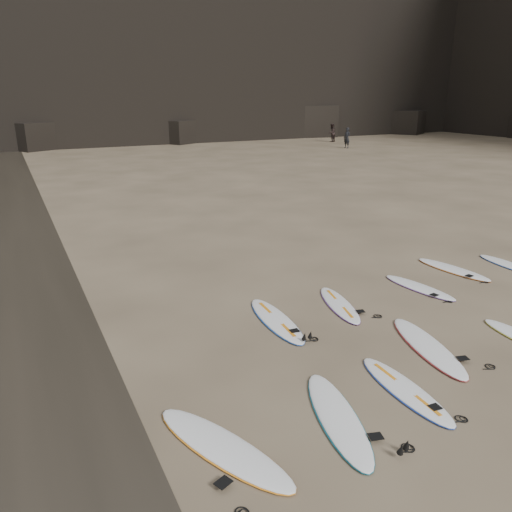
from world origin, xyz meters
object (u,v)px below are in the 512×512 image
Objects in this scene: surfboard_6 at (339,304)px; surfboard_8 at (453,269)px; surfboard_2 at (428,346)px; person_a at (347,138)px; surfboard_1 at (405,389)px; surfboard_0 at (338,417)px; person_b at (332,133)px; surfboard_7 at (419,287)px; surfboard_11 at (223,447)px; surfboard_5 at (276,320)px; surfboard_9 at (510,265)px.

surfboard_8 is at bearing 22.57° from surfboard_6.
surfboard_2 reaches higher than surfboard_8.
person_a reaches higher than surfboard_6.
surfboard_0 is at bearing -172.29° from surfboard_1.
surfboard_0 is at bearing -156.81° from surfboard_8.
surfboard_6 is 1.23× the size of person_a.
person_b is (24.71, 36.08, 0.90)m from surfboard_6.
surfboard_6 is at bearing 75.53° from surfboard_1.
person_b reaches higher than surfboard_0.
surfboard_7 is 0.92× the size of surfboard_8.
surfboard_2 is 5.34m from surfboard_8.
person_a is at bearing 48.72° from surfboard_7.
person_a is (17.78, 29.60, 0.91)m from surfboard_8.
surfboard_11 is 49.41m from person_b.
person_a is at bearing 68.33° from surfboard_6.
surfboard_7 is at bearing 3.84° from surfboard_11.
person_b is at bearing 52.77° from surfboard_8.
surfboard_0 is 3.31m from surfboard_2.
person_a reaches higher than person_b.
surfboard_0 and surfboard_5 have the same top height.
surfboard_6 is (1.87, 0.09, -0.01)m from surfboard_5.
surfboard_2 is at bearing 36.16° from surfboard_0.
person_b is at bearing 71.55° from surfboard_0.
surfboard_5 is at bearing 104.41° from surfboard_1.
surfboard_2 is at bearing -11.34° from surfboard_11.
person_b is at bearing 70.48° from surfboard_6.
surfboard_2 is 45.73m from person_b.
surfboard_11 reaches higher than surfboard_6.
surfboard_0 is 42.28m from person_a.
surfboard_9 is 1.22× the size of person_b.
surfboard_2 is at bearing -153.59° from surfboard_9.
surfboard_7 is 0.83× the size of surfboard_11.
surfboard_11 reaches higher than surfboard_0.
surfboard_2 is at bearing -150.13° from surfboard_8.
surfboard_8 is (4.24, 3.26, -0.00)m from surfboard_2.
surfboard_0 is at bearing -98.77° from surfboard_5.
surfboard_0 is 48.39m from person_b.
person_a reaches higher than surfboard_1.
surfboard_0 is 1.15× the size of surfboard_9.
surfboard_8 is 10.24m from surfboard_11.
surfboard_8 is at bearing 35.54° from person_b.
surfboard_7 is (2.26, 2.61, -0.01)m from surfboard_2.
surfboard_1 is 7.19m from surfboard_8.
surfboard_5 is at bearing 28.92° from surfboard_11.
surfboard_11 is (-4.71, -3.60, 0.01)m from surfboard_6.
surfboard_1 is 0.88× the size of surfboard_2.
person_b reaches higher than surfboard_6.
surfboard_6 is (-0.38, 2.63, -0.01)m from surfboard_2.
surfboard_9 is (6.12, 2.74, -0.01)m from surfboard_2.
surfboard_6 is at bearing 7.00° from surfboard_5.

